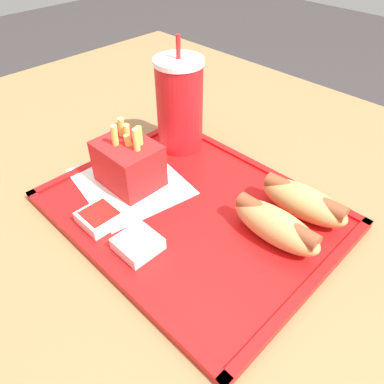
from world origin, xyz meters
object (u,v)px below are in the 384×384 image
object	(u,v)px
soda_cup	(180,105)
hot_dog_near	(276,225)
sauce_cup_mayo	(138,244)
hot_dog_far	(303,201)
fries_carton	(129,163)
sauce_cup_ketchup	(100,217)

from	to	relation	value
soda_cup	hot_dog_near	distance (m)	0.26
soda_cup	hot_dog_near	bearing A→B (deg)	-15.59
soda_cup	sauce_cup_mayo	bearing A→B (deg)	-56.27
soda_cup	hot_dog_near	size ratio (longest dim) A/B	1.50
sauce_cup_mayo	hot_dog_far	bearing A→B (deg)	61.04
soda_cup	hot_dog_near	xyz separation A→B (m)	(0.25, -0.07, -0.05)
hot_dog_near	fries_carton	bearing A→B (deg)	-165.32
hot_dog_near	sauce_cup_mayo	xyz separation A→B (m)	(-0.11, -0.13, -0.02)
hot_dog_near	fries_carton	xyz separation A→B (m)	(-0.22, -0.06, 0.01)
fries_carton	sauce_cup_ketchup	world-z (taller)	fries_carton
hot_dog_near	soda_cup	bearing A→B (deg)	164.41
hot_dog_far	sauce_cup_ketchup	size ratio (longest dim) A/B	2.53
soda_cup	fries_carton	xyz separation A→B (m)	(0.02, -0.13, -0.04)
fries_carton	sauce_cup_mayo	world-z (taller)	fries_carton
soda_cup	fries_carton	size ratio (longest dim) A/B	1.83
fries_carton	sauce_cup_mayo	xyz separation A→B (m)	(0.11, -0.08, -0.03)
fries_carton	sauce_cup_mayo	bearing A→B (deg)	-34.13
hot_dog_far	hot_dog_near	xyz separation A→B (m)	(0.00, -0.06, -0.00)
hot_dog_far	fries_carton	distance (m)	0.25
hot_dog_near	sauce_cup_ketchup	world-z (taller)	hot_dog_near
fries_carton	hot_dog_far	bearing A→B (deg)	28.88
hot_dog_near	fries_carton	distance (m)	0.23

